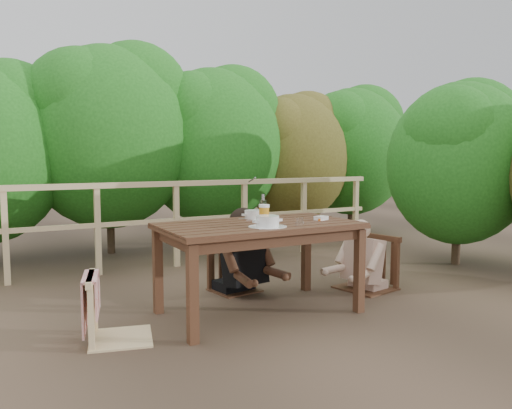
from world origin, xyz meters
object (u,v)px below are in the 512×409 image
bottle (263,209)px  tumbler (300,223)px  soup_far (253,215)px  chair_right (366,240)px  butter_tub (321,219)px  chair_left (119,277)px  woman (233,227)px  diner_right (369,231)px  beer_glass (264,215)px  chair_far (234,249)px  table (259,269)px  soup_near (268,222)px

bottle → tumbler: bottle is taller
soup_far → bottle: 0.22m
chair_right → butter_tub: chair_right is taller
chair_left → woman: 1.50m
diner_right → woman: bearing=53.9°
chair_left → chair_right: (2.44, 0.21, 0.04)m
chair_left → butter_tub: bearing=-77.2°
soup_far → diner_right: bearing=-6.0°
chair_left → butter_tub: size_ratio=7.93×
beer_glass → butter_tub: beer_glass is taller
soup_far → beer_glass: (-0.07, -0.31, 0.04)m
chair_far → diner_right: 1.32m
table → bottle: bearing=41.7°
table → soup_far: bearing=70.4°
diner_right → bottle: size_ratio=4.69×
table → chair_left: 1.16m
butter_tub → tumbler: bearing=-166.2°
woman → butter_tub: 0.93m
woman → bottle: (-0.04, -0.65, 0.24)m
chair_far → soup_far: 0.56m
chair_left → bottle: size_ratio=3.69×
chair_left → soup_near: chair_left is taller
soup_near → soup_far: size_ratio=1.14×
chair_left → butter_tub: (1.71, -0.03, 0.31)m
chair_left → butter_tub: chair_left is taller
table → chair_far: 0.71m
diner_right → bottle: diner_right is taller
woman → soup_far: 0.47m
bottle → chair_left: bearing=-173.9°
woman → soup_near: woman is taller
tumbler → butter_tub: size_ratio=0.69×
chair_left → chair_right: bearing=-71.2°
beer_glass → tumbler: (0.17, -0.27, -0.04)m
beer_glass → butter_tub: (0.53, -0.06, -0.06)m
table → soup_far: 0.51m
table → soup_far: soup_far is taller
soup_far → bottle: bottle is taller
soup_far → butter_tub: 0.59m
chair_right → tumbler: chair_right is taller
woman → diner_right: (1.19, -0.57, -0.05)m
soup_near → table: bearing=78.3°
butter_tub → woman: bearing=102.1°
table → bottle: (0.08, 0.07, 0.49)m
chair_right → soup_near: 1.41m
bottle → diner_right: bearing=3.6°
chair_right → diner_right: bearing=79.5°
chair_right → beer_glass: bearing=-92.2°
chair_left → butter_tub: 1.74m
butter_tub → diner_right: bearing=1.7°
woman → soup_near: 0.97m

